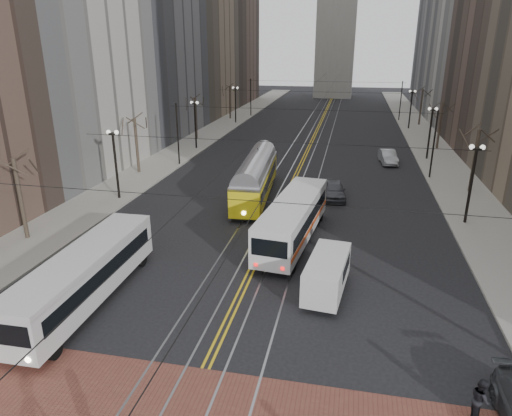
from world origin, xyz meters
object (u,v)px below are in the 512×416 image
at_px(cargo_van, 327,276).
at_px(pedestrian_c, 480,399).
at_px(transit_bus, 85,278).
at_px(sedan_grey, 334,190).
at_px(streetcar, 256,181).
at_px(sedan_silver, 388,157).
at_px(rear_bus, 293,221).

bearing_deg(cargo_van, pedestrian_c, -46.02).
relative_size(cargo_van, pedestrian_c, 2.87).
xyz_separation_m(transit_bus, sedan_grey, (11.40, 19.34, -0.61)).
relative_size(streetcar, sedan_silver, 2.82).
height_order(streetcar, rear_bus, streetcar).
relative_size(transit_bus, sedan_silver, 2.50).
bearing_deg(streetcar, transit_bus, -109.12).
height_order(transit_bus, sedan_silver, transit_bus).
height_order(sedan_grey, pedestrian_c, pedestrian_c).
distance_m(transit_bus, sedan_silver, 36.75).
distance_m(rear_bus, sedan_silver, 24.28).
bearing_deg(transit_bus, pedestrian_c, -14.04).
height_order(streetcar, sedan_grey, streetcar).
xyz_separation_m(sedan_silver, pedestrian_c, (0.89, -36.91, 0.10)).
xyz_separation_m(cargo_van, pedestrian_c, (5.75, -7.49, -0.21)).
xyz_separation_m(streetcar, sedan_silver, (11.77, 14.62, -0.74)).
relative_size(transit_bus, streetcar, 0.89).
bearing_deg(streetcar, sedan_grey, 6.58).
bearing_deg(cargo_van, rear_bus, 118.80).
bearing_deg(sedan_grey, cargo_van, -96.27).
bearing_deg(sedan_silver, pedestrian_c, -95.85).
bearing_deg(streetcar, pedestrian_c, -64.40).
bearing_deg(rear_bus, cargo_van, -61.39).
relative_size(rear_bus, sedan_grey, 2.45).
relative_size(transit_bus, cargo_van, 2.35).
bearing_deg(sedan_grey, transit_bus, -128.25).
distance_m(cargo_van, pedestrian_c, 9.44).
height_order(cargo_van, pedestrian_c, cargo_van).
height_order(transit_bus, rear_bus, rear_bus).
xyz_separation_m(streetcar, pedestrian_c, (12.65, -22.29, -0.64)).
bearing_deg(cargo_van, sedan_grey, 97.90).
bearing_deg(streetcar, sedan_silver, 47.19).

